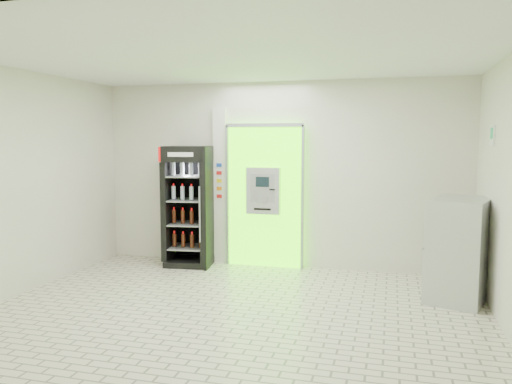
% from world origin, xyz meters
% --- Properties ---
extents(ground, '(6.00, 6.00, 0.00)m').
position_xyz_m(ground, '(0.00, 0.00, 0.00)').
color(ground, beige).
rests_on(ground, ground).
extents(room_shell, '(6.00, 6.00, 6.00)m').
position_xyz_m(room_shell, '(0.00, 0.00, 1.84)').
color(room_shell, silver).
rests_on(room_shell, ground).
extents(atm_assembly, '(1.30, 0.24, 2.33)m').
position_xyz_m(atm_assembly, '(-0.20, 2.41, 1.17)').
color(atm_assembly, '#45E600').
rests_on(atm_assembly, ground).
extents(pillar, '(0.22, 0.11, 2.60)m').
position_xyz_m(pillar, '(-0.98, 2.45, 1.30)').
color(pillar, silver).
rests_on(pillar, ground).
extents(beverage_cooler, '(0.82, 0.76, 1.97)m').
position_xyz_m(beverage_cooler, '(-1.42, 2.17, 0.94)').
color(beverage_cooler, black).
rests_on(beverage_cooler, ground).
extents(steel_cabinet, '(0.96, 1.15, 1.32)m').
position_xyz_m(steel_cabinet, '(2.66, 1.40, 0.66)').
color(steel_cabinet, '#AFB2B7').
rests_on(steel_cabinet, ground).
extents(exit_sign, '(0.02, 0.22, 0.26)m').
position_xyz_m(exit_sign, '(2.99, 1.40, 2.12)').
color(exit_sign, white).
rests_on(exit_sign, room_shell).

